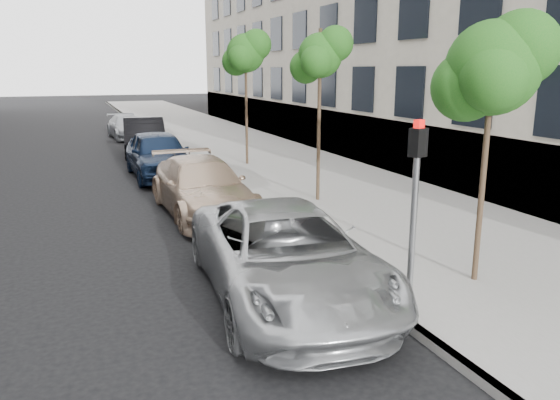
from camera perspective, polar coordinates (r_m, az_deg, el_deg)
ground at (r=7.57m, az=7.96°, el=-16.38°), size 160.00×160.00×0.00m
sidewalk at (r=30.86m, az=-6.98°, el=6.57°), size 6.40×72.00×0.14m
curb at (r=30.24m, az=-12.75°, el=6.20°), size 0.15×72.00×0.14m
tree_near at (r=9.71m, az=21.47°, el=12.74°), size 1.84×1.64×4.55m
tree_mid at (r=15.16m, az=4.29°, el=14.79°), size 1.58×1.38×4.75m
tree_far at (r=21.22m, az=-3.55°, el=15.07°), size 1.77×1.57×5.07m
signal_pole at (r=8.37m, az=13.93°, el=0.77°), size 0.29×0.25×2.91m
minivan at (r=9.06m, az=0.60°, el=-5.76°), size 3.03×5.72×1.53m
suv at (r=14.49m, az=-8.12°, el=1.35°), size 2.16×5.10×1.47m
sedan_blue at (r=19.79m, az=-12.59°, el=4.68°), size 1.97×4.85×1.65m
sedan_black at (r=25.24m, az=-14.01°, el=6.45°), size 2.22×5.13×1.64m
sedan_rear at (r=31.67m, az=-15.68°, el=7.39°), size 2.07×4.51×1.28m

